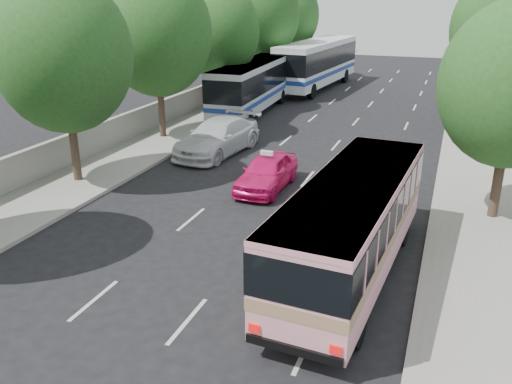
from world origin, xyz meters
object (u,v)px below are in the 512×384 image
at_px(pink_bus, 353,218).
at_px(pink_taxi, 267,172).
at_px(tour_coach_front, 252,83).
at_px(tour_coach_rear, 317,60).
at_px(white_pickup, 218,137).

height_order(pink_bus, pink_taxi, pink_bus).
bearing_deg(pink_bus, tour_coach_front, 121.85).
height_order(pink_bus, tour_coach_rear, tour_coach_rear).
bearing_deg(pink_taxi, pink_bus, -52.13).
height_order(white_pickup, tour_coach_rear, tour_coach_rear).
height_order(pink_bus, white_pickup, pink_bus).
height_order(pink_taxi, white_pickup, white_pickup).
distance_m(white_pickup, tour_coach_rear, 20.94).
relative_size(pink_bus, pink_taxi, 2.20).
bearing_deg(white_pickup, tour_coach_front, 107.37).
bearing_deg(tour_coach_front, white_pickup, -82.04).
xyz_separation_m(pink_taxi, white_pickup, (-4.16, 4.17, 0.13)).
distance_m(pink_taxi, tour_coach_rear, 25.45).
relative_size(white_pickup, tour_coach_rear, 0.45).
relative_size(tour_coach_front, tour_coach_rear, 0.86).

